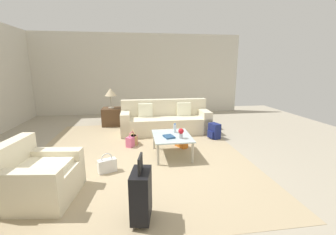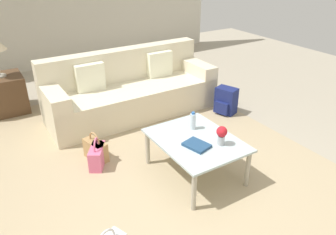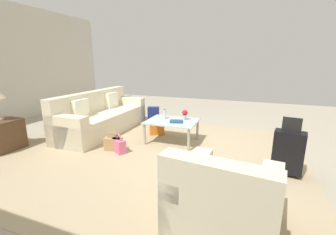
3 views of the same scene
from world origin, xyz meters
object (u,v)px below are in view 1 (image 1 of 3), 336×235
coffee_table (172,138)px  water_bottle (175,128)px  armchair (35,179)px  flower_vase (181,132)px  handbag_orange (181,142)px  table_lamp (110,93)px  couch (165,121)px  backpack_navy (214,131)px  suitcase_black (141,194)px  handbag_white (107,165)px  handbag_tan (133,139)px  handbag_pink (132,141)px  coffee_table_book (169,137)px  side_table (112,117)px

coffee_table → water_bottle: bearing=-26.6°
armchair → coffee_table: armchair is taller
flower_vase → handbag_orange: (0.69, -0.16, -0.44)m
coffee_table → table_lamp: (2.80, 1.50, 0.66)m
water_bottle → couch: bearing=0.0°
armchair → water_bottle: (1.49, -2.27, 0.25)m
handbag_orange → backpack_navy: size_ratio=0.89×
coffee_table → suitcase_black: size_ratio=1.17×
suitcase_black → handbag_orange: suitcase_black is taller
couch → backpack_navy: size_ratio=6.20×
flower_vase → backpack_navy: (1.22, -1.14, -0.38)m
armchair → handbag_white: armchair is taller
suitcase_black → handbag_tan: size_ratio=2.37×
table_lamp → handbag_pink: table_lamp is taller
coffee_table_book → table_lamp: table_lamp is taller
armchair → coffee_table_book: bearing=-60.7°
handbag_pink → suitcase_black: bearing=-176.9°
suitcase_black → handbag_pink: size_ratio=2.37×
coffee_table → table_lamp: bearing=28.2°
flower_vase → suitcase_black: size_ratio=0.24×
side_table → water_bottle: bearing=-148.4°
table_lamp → handbag_tan: table_lamp is taller
water_bottle → handbag_pink: 1.15m
armchair → side_table: armchair is taller
handbag_pink → table_lamp: bearing=17.4°
water_bottle → handbag_tan: 1.19m
water_bottle → suitcase_black: bearing=160.0°
couch → flower_vase: couch is taller
coffee_table → handbag_pink: size_ratio=2.77×
suitcase_black → handbag_white: (1.40, 0.57, -0.23)m
water_bottle → handbag_tan: bearing=54.8°
handbag_tan → water_bottle: bearing=-125.2°
coffee_table → handbag_orange: size_ratio=2.77×
couch → backpack_navy: (-0.80, -1.19, -0.12)m
handbag_tan → coffee_table: bearing=-136.1°
handbag_white → side_table: bearing=3.9°
armchair → handbag_orange: (1.76, -2.48, -0.17)m
table_lamp → suitcase_black: bearing=-170.5°
side_table → handbag_pink: bearing=-162.6°
side_table → table_lamp: bearing=0.0°
couch → suitcase_black: (-3.79, 0.80, 0.04)m
armchair → handbag_tan: bearing=-32.4°
water_bottle → backpack_navy: size_ratio=0.51×
armchair → handbag_tan: armchair is taller
couch → armchair: couch is taller
flower_vase → table_lamp: (3.02, 1.65, 0.49)m
side_table → couch: bearing=-122.1°
couch → coffee_table: couch is taller
table_lamp → handbag_tan: (-1.96, -0.69, -0.92)m
water_bottle → coffee_table_book: water_bottle is taller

